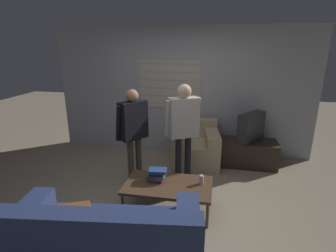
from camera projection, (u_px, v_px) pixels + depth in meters
ground_plane at (160, 204)px, 3.79m from camera, size 16.00×16.00×0.00m
wall_back at (181, 92)px, 5.31m from camera, size 5.20×0.08×2.55m
couch_blue at (103, 244)px, 2.59m from camera, size 2.00×1.13×0.88m
armchair_beige at (195, 146)px, 5.01m from camera, size 0.97×0.99×0.80m
coffee_table at (168, 186)px, 3.56m from camera, size 1.18×0.67×0.39m
tv_stand at (248, 153)px, 4.94m from camera, size 1.02×0.52×0.48m
tv at (251, 127)px, 4.79m from camera, size 0.54×0.62×0.54m
person_left_standing at (133, 126)px, 4.07m from camera, size 0.49×0.75×1.56m
person_right_standing at (183, 123)px, 4.05m from camera, size 0.56×0.79×1.64m
book_stack at (157, 175)px, 3.62m from camera, size 0.28×0.20×0.17m
soda_can at (201, 180)px, 3.54m from camera, size 0.07×0.07×0.13m
spare_remote at (157, 178)px, 3.68m from camera, size 0.12×0.12×0.02m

